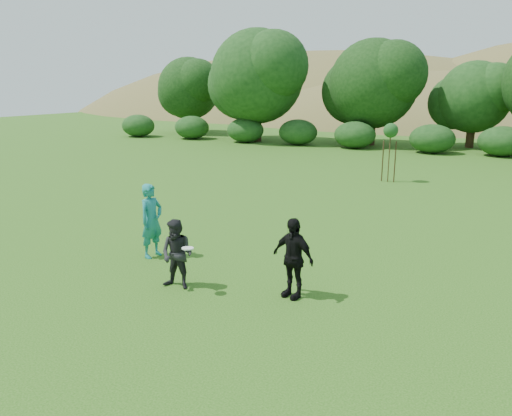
{
  "coord_description": "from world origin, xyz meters",
  "views": [
    {
      "loc": [
        6.86,
        -9.58,
        4.69
      ],
      "look_at": [
        0.0,
        3.0,
        1.1
      ],
      "focal_mm": 35.0,
      "sensor_mm": 36.0,
      "label": 1
    }
  ],
  "objects": [
    {
      "name": "hillside",
      "position": [
        -0.56,
        68.45,
        -11.97
      ],
      "size": [
        150.0,
        72.0,
        52.0
      ],
      "color": "olive",
      "rests_on": "ground"
    },
    {
      "name": "frisbee",
      "position": [
        0.43,
        -0.99,
        1.1
      ],
      "size": [
        0.27,
        0.27,
        0.04
      ],
      "color": "white",
      "rests_on": "ground"
    },
    {
      "name": "tree_row",
      "position": [
        3.23,
        28.68,
        4.87
      ],
      "size": [
        53.92,
        10.38,
        9.62
      ],
      "color": "#3A2616",
      "rests_on": "ground"
    },
    {
      "name": "player_black",
      "position": [
        2.56,
        0.01,
        0.92
      ],
      "size": [
        1.15,
        0.69,
        1.84
      ],
      "primitive_type": "imported",
      "rotation": [
        0.0,
        0.0,
        -0.23
      ],
      "color": "black",
      "rests_on": "ground"
    },
    {
      "name": "player_teal",
      "position": [
        -1.97,
        0.61,
        1.03
      ],
      "size": [
        0.56,
        0.79,
        2.06
      ],
      "primitive_type": "imported",
      "rotation": [
        0.0,
        0.0,
        1.47
      ],
      "color": "#1B7A77",
      "rests_on": "ground"
    },
    {
      "name": "sapling",
      "position": [
        1.01,
        14.64,
        2.42
      ],
      "size": [
        0.7,
        0.7,
        2.85
      ],
      "color": "#3C2B17",
      "rests_on": "ground"
    },
    {
      "name": "player_grey",
      "position": [
        -0.0,
        -0.83,
        0.83
      ],
      "size": [
        0.87,
        0.72,
        1.66
      ],
      "primitive_type": "imported",
      "rotation": [
        0.0,
        0.0,
        0.12
      ],
      "color": "black",
      "rests_on": "ground"
    },
    {
      "name": "ground",
      "position": [
        0.0,
        0.0,
        0.0
      ],
      "size": [
        120.0,
        120.0,
        0.0
      ],
      "primitive_type": "plane",
      "color": "#19470C",
      "rests_on": "ground"
    }
  ]
}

